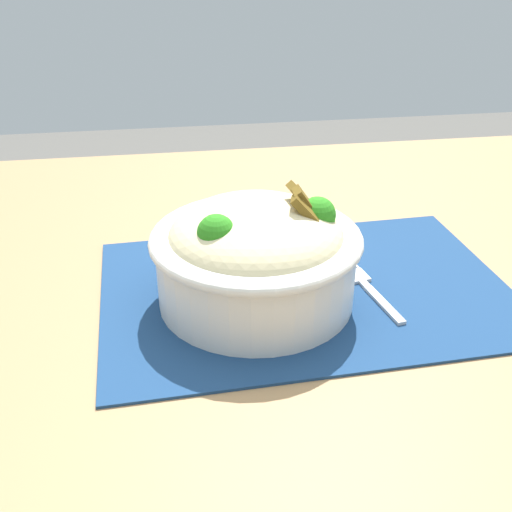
# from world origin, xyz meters

# --- Properties ---
(table) EXTENTS (1.09, 0.93, 0.71)m
(table) POSITION_xyz_m (0.00, 0.00, 0.64)
(table) COLOR #99754C
(table) RESTS_ON ground_plane
(placemat) EXTENTS (0.44, 0.30, 0.00)m
(placemat) POSITION_xyz_m (0.01, 0.00, 0.71)
(placemat) COLOR navy
(placemat) RESTS_ON table
(bowl) EXTENTS (0.21, 0.21, 0.12)m
(bowl) POSITION_xyz_m (-0.04, -0.01, 0.77)
(bowl) COLOR silver
(bowl) RESTS_ON placemat
(fork) EXTENTS (0.04, 0.13, 0.00)m
(fork) POSITION_xyz_m (0.07, -0.01, 0.72)
(fork) COLOR #BABABA
(fork) RESTS_ON placemat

